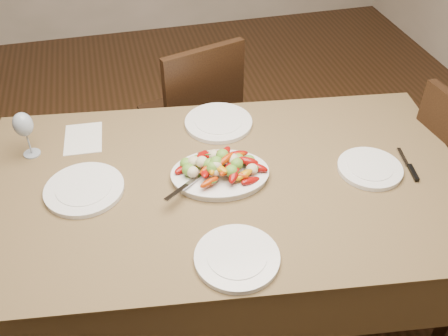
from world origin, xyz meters
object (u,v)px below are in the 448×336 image
Objects in this scene: plate_far at (219,123)px; serving_platter at (220,176)px; chair_far at (189,116)px; plate_left at (84,189)px; plate_right at (370,169)px; dining_table at (224,248)px; wine_glass at (26,133)px; plate_near at (237,258)px.

serving_platter is at bearing -102.53° from plate_far.
plate_far is (0.05, -0.51, 0.29)m from chair_far.
plate_left is 1.07m from plate_right.
dining_table is 6.40× the size of plate_left.
wine_glass is at bearing -178.64° from plate_far.
plate_far is at bearing 1.36° from wine_glass.
plate_near is 0.97m from wine_glass.
plate_near is (-0.04, -0.39, -0.00)m from serving_platter.
chair_far reaches higher than plate_far.
wine_glass is at bearing 155.14° from serving_platter.
chair_far is 0.97m from wine_glass.
serving_platter reaches higher than plate_left.
plate_right is (1.06, -0.14, 0.00)m from plate_left.
plate_near reaches higher than dining_table.
plate_right and plate_near have the same top height.
serving_platter is 0.57m from plate_right.
wine_glass reaches higher than plate_far.
wine_glass is at bearing 161.67° from plate_right.
dining_table is at bearing 72.00° from chair_far.
plate_right is 0.67m from plate_near.
chair_far is at bearing 36.21° from wine_glass.
plate_right is at bearing -9.63° from serving_platter.
plate_near is at bearing -95.93° from serving_platter.
plate_right is 0.65m from plate_far.
serving_platter reaches higher than dining_table.
serving_platter is at bearing -5.60° from plate_left.
plate_far is at bearing 26.88° from plate_left.
plate_left and plate_near have the same top height.
wine_glass is (-0.72, -0.53, 0.39)m from chair_far.
dining_table is 5.20× the size of serving_platter.
plate_far is at bearing 80.98° from plate_near.
plate_far is (0.06, 0.36, 0.39)m from dining_table.
serving_platter is 0.35m from plate_far.
plate_right and plate_far have the same top height.
chair_far reaches higher than dining_table.
plate_far is at bearing 78.37° from chair_far.
chair_far is 1.12m from plate_right.
plate_near is at bearing -153.91° from plate_right.
plate_near is at bearing -47.60° from wine_glass.
wine_glass is at bearing 132.40° from plate_near.
plate_far is (0.08, 0.34, -0.00)m from serving_platter.
wine_glass is (-0.69, 0.32, 0.09)m from serving_platter.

